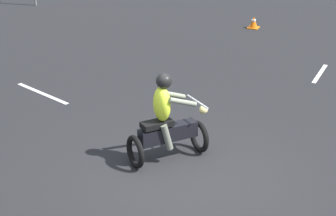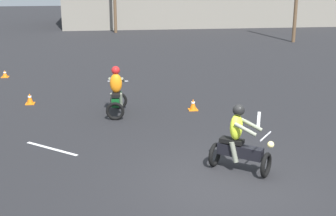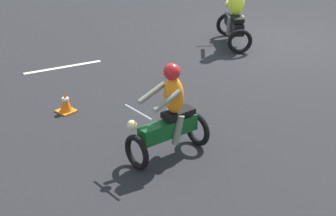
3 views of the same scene
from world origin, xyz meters
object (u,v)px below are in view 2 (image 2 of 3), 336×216
motorcycle_rider_foreground (239,143)px  traffic_cone_mid_center (5,74)px  traffic_cone_near_right (30,99)px  motorcycle_rider_background (117,94)px  traffic_cone_mid_left (193,105)px

motorcycle_rider_foreground → traffic_cone_mid_center: size_ratio=5.18×
traffic_cone_near_right → motorcycle_rider_background: bearing=-29.2°
motorcycle_rider_foreground → traffic_cone_near_right: motorcycle_rider_foreground is taller
motorcycle_rider_background → traffic_cone_mid_center: 8.15m
motorcycle_rider_background → traffic_cone_near_right: motorcycle_rider_background is taller
motorcycle_rider_foreground → traffic_cone_mid_left: size_ratio=4.14×
motorcycle_rider_foreground → traffic_cone_near_right: size_ratio=4.11×
motorcycle_rider_background → motorcycle_rider_foreground: bearing=-54.7°
traffic_cone_mid_left → traffic_cone_near_right: bearing=164.9°
motorcycle_rider_background → traffic_cone_mid_center: motorcycle_rider_background is taller
motorcycle_rider_foreground → traffic_cone_mid_center: bearing=-108.9°
motorcycle_rider_foreground → traffic_cone_mid_left: 5.26m
motorcycle_rider_foreground → traffic_cone_mid_left: motorcycle_rider_foreground is taller
motorcycle_rider_foreground → traffic_cone_mid_center: motorcycle_rider_foreground is taller
motorcycle_rider_background → traffic_cone_near_right: (-3.09, 1.73, -0.53)m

